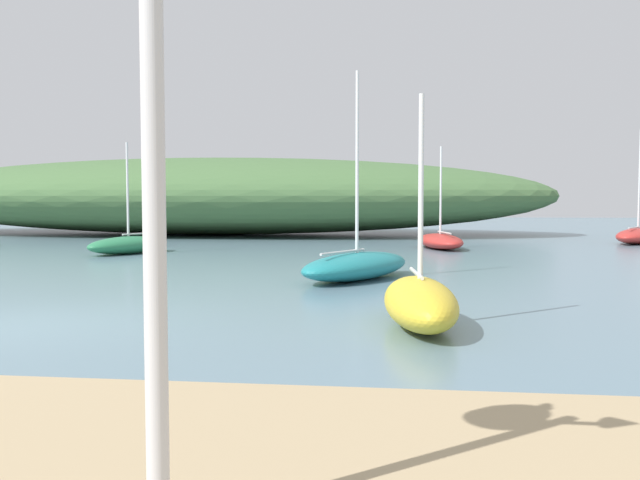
# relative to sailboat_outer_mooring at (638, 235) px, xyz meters

# --- Properties ---
(ground_plane) EXTENTS (120.00, 120.00, 0.00)m
(ground_plane) POSITION_rel_sailboat_outer_mooring_xyz_m (-15.76, -20.94, -0.34)
(ground_plane) COLOR slate
(distant_hill) EXTENTS (36.60, 12.12, 4.06)m
(distant_hill) POSITION_rel_sailboat_outer_mooring_xyz_m (-20.41, 5.34, 1.69)
(distant_hill) COLOR #476B3D
(distant_hill) RESTS_ON ground
(sailboat_outer_mooring) EXTENTS (3.37, 4.29, 4.83)m
(sailboat_outer_mooring) POSITION_rel_sailboat_outer_mooring_xyz_m (0.00, 0.00, 0.00)
(sailboat_outer_mooring) COLOR #B72D28
(sailboat_outer_mooring) RESTS_ON ground
(sailboat_inner_mooring) EXTENTS (2.61, 3.61, 3.86)m
(sailboat_inner_mooring) POSITION_rel_sailboat_outer_mooring_xyz_m (-19.43, -7.79, -0.02)
(sailboat_inner_mooring) COLOR #287A4C
(sailboat_inner_mooring) RESTS_ON ground
(sailboat_far_right) EXTENTS (1.36, 3.21, 3.49)m
(sailboat_far_right) POSITION_rel_sailboat_outer_mooring_xyz_m (-9.67, -20.33, 0.05)
(sailboat_far_right) COLOR gold
(sailboat_far_right) RESTS_ON ground
(sailboat_by_sandbar) EXTENTS (3.20, 4.25, 4.93)m
(sailboat_by_sandbar) POSITION_rel_sailboat_outer_mooring_xyz_m (-11.02, -14.38, 0.00)
(sailboat_by_sandbar) COLOR teal
(sailboat_by_sandbar) RESTS_ON ground
(sailboat_near_shore) EXTENTS (2.20, 4.07, 3.90)m
(sailboat_near_shore) POSITION_rel_sailboat_outer_mooring_xyz_m (-8.52, -4.05, -0.04)
(sailboat_near_shore) COLOR #B72D28
(sailboat_near_shore) RESTS_ON ground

